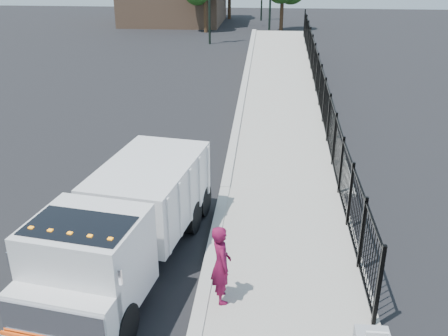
{
  "coord_description": "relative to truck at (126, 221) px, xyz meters",
  "views": [
    {
      "loc": [
        1.29,
        -10.21,
        7.03
      ],
      "look_at": [
        0.15,
        2.0,
        1.68
      ],
      "focal_mm": 40.0,
      "sensor_mm": 36.0,
      "label": 1
    }
  ],
  "objects": [
    {
      "name": "iron_fence",
      "position": [
        5.45,
        12.43,
        -0.41
      ],
      "size": [
        0.1,
        28.0,
        1.8
      ],
      "primitive_type": "cube",
      "color": "black",
      "rests_on": "ground"
    },
    {
      "name": "ground",
      "position": [
        1.9,
        0.43,
        -1.31
      ],
      "size": [
        120.0,
        120.0,
        0.0
      ],
      "primitive_type": "plane",
      "color": "black",
      "rests_on": "ground"
    },
    {
      "name": "worker",
      "position": [
        2.31,
        -1.07,
        -0.29
      ],
      "size": [
        0.61,
        0.75,
        1.79
      ],
      "primitive_type": "imported",
      "rotation": [
        0.0,
        0.0,
        1.89
      ],
      "color": "maroon",
      "rests_on": "sidewalk"
    },
    {
      "name": "truck",
      "position": [
        0.0,
        0.0,
        0.0
      ],
      "size": [
        3.17,
        7.03,
        2.32
      ],
      "rotation": [
        0.0,
        0.0,
        -0.15
      ],
      "color": "black",
      "rests_on": "ground"
    },
    {
      "name": "curb",
      "position": [
        1.9,
        -1.57,
        -1.23
      ],
      "size": [
        0.3,
        12.0,
        0.16
      ],
      "primitive_type": "cube",
      "color": "#ADAAA3",
      "rests_on": "ground"
    },
    {
      "name": "ramp",
      "position": [
        4.02,
        16.43,
        -1.31
      ],
      "size": [
        3.95,
        24.06,
        3.19
      ],
      "primitive_type": "cube",
      "rotation": [
        0.06,
        0.0,
        0.0
      ],
      "color": "#9E998E",
      "rests_on": "ground"
    },
    {
      "name": "sidewalk",
      "position": [
        3.82,
        -1.57,
        -1.25
      ],
      "size": [
        3.55,
        12.0,
        0.12
      ],
      "primitive_type": "cube",
      "color": "#9E998E",
      "rests_on": "ground"
    }
  ]
}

